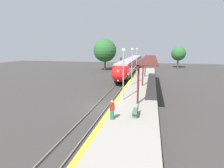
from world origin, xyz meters
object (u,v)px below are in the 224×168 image
Objects in this scene: platform_bench at (136,110)px; lamppost_far at (137,60)px; railway_signal at (121,64)px; train at (132,64)px; lamppost_near at (123,71)px; lamppost_mid at (132,64)px; person_waiting at (112,110)px.

platform_bench is 0.29× the size of lamppost_far.
railway_signal reaches higher than platform_bench.
train is at bearing 100.40° from lamppost_far.
platform_bench is 5.49m from lamppost_near.
train is 34.28m from platform_bench.
lamppost_near reaches higher than train.
train is 13.70m from lamppost_far.
lamppost_mid reaches higher than train.
railway_signal is (-2.34, -3.87, 0.42)m from train.
lamppost_far is at bearing 90.00° from lamppost_near.
train is 4.54m from railway_signal.
railway_signal is at bearing 100.54° from lamppost_near.
train is 24.61× the size of platform_bench.
lamppost_near reaches higher than railway_signal.
train is 9.70× the size of railway_signal.
railway_signal is (-6.64, 30.13, 1.16)m from platform_bench.
person_waiting is 0.29× the size of lamppost_near.
railway_signal is 0.74× the size of lamppost_far.
railway_signal reaches higher than train.
railway_signal is 0.74× the size of lamppost_mid.
train is 25.17× the size of person_waiting.
lamppost_far is at bearing -63.15° from railway_signal.
lamppost_far is (-0.02, 21.88, 2.37)m from person_waiting.
person_waiting is 0.29× the size of lamppost_far.
lamppost_mid reaches higher than platform_bench.
lamppost_far is (0.00, 8.15, 0.00)m from lamppost_mid.
railway_signal is at bearing 116.85° from lamppost_far.
train is 21.70m from lamppost_mid.
lamppost_far reaches higher than railway_signal.
lamppost_near is 1.00× the size of lamppost_far.
railway_signal is 0.74× the size of lamppost_near.
lamppost_near reaches higher than platform_bench.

